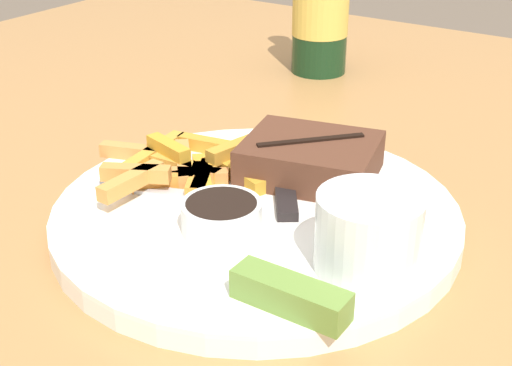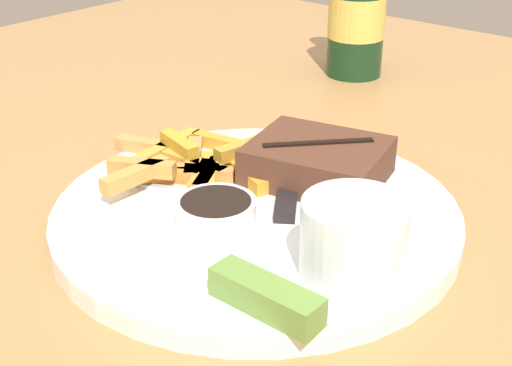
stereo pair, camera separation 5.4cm
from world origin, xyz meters
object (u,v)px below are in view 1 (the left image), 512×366
at_px(steak_portion, 310,159).
at_px(dipping_sauce_cup, 220,215).
at_px(coleslaw_cup, 368,229).
at_px(knife_utensil, 284,180).
at_px(pickle_spear, 290,295).
at_px(beer_bottle, 321,12).
at_px(fork_utensil, 155,191).
at_px(dinner_plate, 256,216).

relative_size(steak_portion, dipping_sauce_cup, 2.13).
height_order(coleslaw_cup, knife_utensil, coleslaw_cup).
bearing_deg(coleslaw_cup, knife_utensil, 145.47).
relative_size(dipping_sauce_cup, pickle_spear, 0.78).
relative_size(pickle_spear, beer_bottle, 0.35).
xyz_separation_m(fork_utensil, beer_bottle, (-0.07, 0.40, 0.06)).
xyz_separation_m(steak_portion, coleslaw_cup, (0.10, -0.10, 0.01)).
xyz_separation_m(coleslaw_cup, pickle_spear, (-0.02, -0.07, -0.02)).
distance_m(dinner_plate, coleslaw_cup, 0.12).
height_order(steak_portion, knife_utensil, steak_portion).
bearing_deg(beer_bottle, fork_utensil, -79.85).
bearing_deg(pickle_spear, dipping_sauce_cup, 149.86).
bearing_deg(coleslaw_cup, pickle_spear, -105.48).
bearing_deg(steak_portion, beer_bottle, 117.71).
xyz_separation_m(steak_portion, knife_utensil, (-0.01, -0.02, -0.01)).
height_order(pickle_spear, beer_bottle, beer_bottle).
distance_m(knife_utensil, beer_bottle, 0.36).
bearing_deg(pickle_spear, beer_bottle, 117.08).
relative_size(fork_utensil, beer_bottle, 0.61).
bearing_deg(pickle_spear, steak_portion, 115.93).
distance_m(dinner_plate, knife_utensil, 0.05).
bearing_deg(dinner_plate, steak_portion, 83.01).
xyz_separation_m(dinner_plate, coleslaw_cup, (0.11, -0.03, 0.04)).
relative_size(coleslaw_cup, pickle_spear, 0.93).
distance_m(dipping_sauce_cup, fork_utensil, 0.08).
xyz_separation_m(fork_utensil, knife_utensil, (0.08, 0.07, 0.00)).
bearing_deg(dinner_plate, dipping_sauce_cup, -91.59).
relative_size(steak_portion, coleslaw_cup, 1.77).
relative_size(fork_utensil, knife_utensil, 0.90).
distance_m(steak_portion, fork_utensil, 0.13).
height_order(fork_utensil, knife_utensil, knife_utensil).
xyz_separation_m(pickle_spear, beer_bottle, (-0.24, 0.47, 0.05)).
bearing_deg(dipping_sauce_cup, pickle_spear, -30.14).
distance_m(coleslaw_cup, fork_utensil, 0.19).
bearing_deg(knife_utensil, pickle_spear, 178.39).
height_order(dipping_sauce_cup, fork_utensil, dipping_sauce_cup).
height_order(steak_portion, pickle_spear, steak_portion).
xyz_separation_m(dinner_plate, dipping_sauce_cup, (-0.00, -0.05, 0.02)).
distance_m(steak_portion, dipping_sauce_cup, 0.12).
xyz_separation_m(coleslaw_cup, beer_bottle, (-0.26, 0.40, 0.03)).
bearing_deg(beer_bottle, dipping_sauce_cup, -70.30).
distance_m(dinner_plate, pickle_spear, 0.13).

